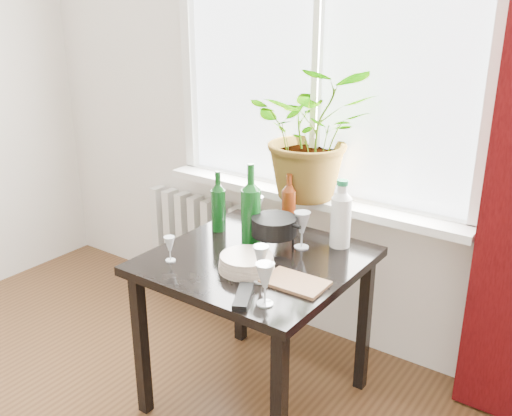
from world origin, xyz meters
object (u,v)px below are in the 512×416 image
Objects in this scene: table at (256,276)px; wineglass_front_right at (261,264)px; wine_bottle_left at (218,201)px; wineglass_back_center at (302,230)px; cutting_board at (295,282)px; radiator at (203,240)px; cleaning_bottle at (341,213)px; wineglass_back_left at (256,213)px; wine_bottle_right at (251,204)px; wineglass_front_left at (170,249)px; wineglass_far_right at (265,284)px; tv_remote at (243,296)px; potted_plant at (313,133)px; fondue_pot at (274,234)px; plate_stack at (247,263)px; bottle_amber at (289,201)px.

wineglass_front_right reaches higher than table.
wineglass_back_center is at bearing 6.82° from wine_bottle_left.
cutting_board reaches higher than table.
table is at bearing 156.72° from cutting_board.
cleaning_bottle is (1.09, -0.32, 0.52)m from radiator.
wineglass_front_right is 0.89× the size of wineglass_back_left.
wineglass_back_center is at bearing -24.37° from radiator.
wineglass_front_left is (-0.17, -0.35, -0.14)m from wine_bottle_right.
table is 0.45m from wineglass_far_right.
tv_remote is at bearing -83.14° from wineglass_back_center.
wineglass_far_right is at bearing -38.01° from wine_bottle_left.
potted_plant is at bearing 84.08° from wine_bottle_right.
wineglass_front_right is at bearing -38.95° from radiator.
wine_bottle_right is 0.17m from fondue_pot.
potted_plant reaches higher than radiator.
fondue_pot is at bearing 82.12° from tv_remote.
cutting_board is at bearing -85.90° from cleaning_bottle.
wineglass_far_right is 0.21m from cutting_board.
wineglass_back_left is 0.74× the size of plate_stack.
wine_bottle_right is (0.22, -0.04, 0.04)m from wine_bottle_left.
wine_bottle_right is at bearing -9.82° from wine_bottle_left.
plate_stack is at bearing -82.00° from potted_plant.
bottle_amber is at bearing -19.01° from radiator.
wineglass_back_left reaches higher than plate_stack.
bottle_amber reaches higher than wineglass_front_right.
radiator is at bearing 144.90° from wine_bottle_right.
wineglass_back_left is 0.25m from fondue_pot.
wineglass_front_right is 0.18m from wineglass_far_right.
tv_remote is at bearing -95.93° from cleaning_bottle.
wine_bottle_right reaches higher than wineglass_far_right.
wineglass_far_right reaches higher than wineglass_front_right.
fondue_pot is (0.08, -0.46, -0.36)m from potted_plant.
potted_plant reaches higher than plate_stack.
wineglass_back_left is at bearing 120.23° from plate_stack.
wineglass_front_left is at bearing -109.00° from bottle_amber.
wineglass_back_left is at bearing -135.37° from bottle_amber.
wine_bottle_left is at bearing 170.18° from wine_bottle_right.
wine_bottle_right is 2.47× the size of wineglass_front_right.
wine_bottle_left is 0.47m from plate_stack.
bottle_amber is 1.80× the size of wineglass_front_right.
fondue_pot reaches higher than plate_stack.
wine_bottle_left is 1.06× the size of bottle_amber.
wine_bottle_right is 2.20× the size of wineglass_back_left.
cutting_board is (0.01, 0.20, -0.08)m from wineglass_far_right.
fondue_pot is (0.09, -0.26, -0.06)m from bottle_amber.
radiator is 1.45m from tv_remote.
table is at bearing -84.28° from potted_plant.
plate_stack is at bearing -102.44° from wineglass_back_center.
wine_bottle_left is (-0.27, -0.42, -0.29)m from potted_plant.
cleaning_bottle reaches higher than wine_bottle_left.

